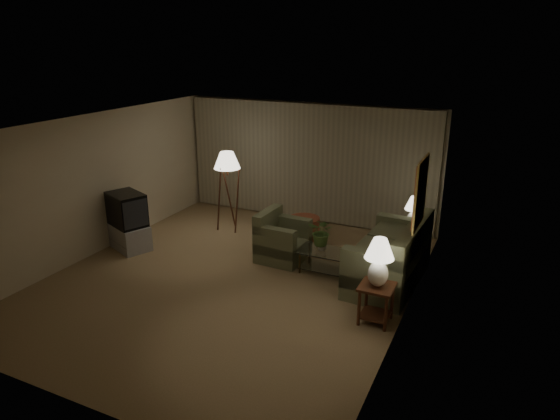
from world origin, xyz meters
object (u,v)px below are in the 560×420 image
at_px(ottoman, 304,228).
at_px(vase, 322,246).
at_px(armchair, 283,241).
at_px(table_lamp_far, 414,210).
at_px(crt_tv, 127,209).
at_px(side_table_far, 412,237).
at_px(side_table_near, 376,297).
at_px(floor_lamp, 228,190).
at_px(table_lamp_near, 379,258).
at_px(sofa, 388,258).
at_px(coffee_table, 329,259).
at_px(tv_cabinet, 129,236).

xyz_separation_m(ottoman, vase, (0.92, -1.39, 0.28)).
height_order(armchair, table_lamp_far, table_lamp_far).
xyz_separation_m(table_lamp_far, crt_tv, (-5.20, -1.99, -0.14)).
bearing_deg(side_table_far, ottoman, 179.10).
bearing_deg(crt_tv, side_table_near, 16.17).
distance_m(armchair, floor_lamp, 2.03).
bearing_deg(table_lamp_near, vase, 136.81).
xyz_separation_m(floor_lamp, vase, (2.59, -1.11, -0.42)).
xyz_separation_m(side_table_far, crt_tv, (-5.20, -1.99, 0.43)).
height_order(side_table_near, ottoman, side_table_near).
distance_m(sofa, coffee_table, 1.05).
bearing_deg(side_table_near, floor_lamp, 148.98).
bearing_deg(ottoman, vase, -56.50).
xyz_separation_m(crt_tv, floor_lamp, (1.28, 1.74, 0.09)).
xyz_separation_m(side_table_near, tv_cabinet, (-5.20, 0.61, -0.16)).
height_order(table_lamp_near, tv_cabinet, table_lamp_near).
relative_size(table_lamp_far, tv_cabinet, 0.61).
xyz_separation_m(sofa, armchair, (-2.04, 0.10, -0.07)).
height_order(sofa, side_table_near, sofa).
bearing_deg(coffee_table, side_table_near, -46.61).
relative_size(coffee_table, ottoman, 1.65).
relative_size(crt_tv, vase, 5.35).
distance_m(sofa, table_lamp_far, 1.36).
relative_size(tv_cabinet, vase, 5.96).
relative_size(side_table_near, coffee_table, 0.55).
xyz_separation_m(sofa, vase, (-1.18, -0.10, 0.06)).
xyz_separation_m(sofa, ottoman, (-2.10, 1.29, -0.22)).
bearing_deg(coffee_table, sofa, 5.54).
relative_size(ottoman, vase, 3.87).
xyz_separation_m(side_table_near, crt_tv, (-5.20, 0.61, 0.42)).
relative_size(coffee_table, vase, 6.39).
bearing_deg(floor_lamp, crt_tv, -126.31).
bearing_deg(tv_cabinet, ottoman, 57.31).
bearing_deg(table_lamp_far, crt_tv, -159.10).
bearing_deg(table_lamp_near, coffee_table, 133.39).
xyz_separation_m(side_table_near, table_lamp_near, (0.00, 0.00, 0.63)).
height_order(sofa, side_table_far, sofa).
relative_size(side_table_near, side_table_far, 1.00).
xyz_separation_m(coffee_table, crt_tv, (-4.02, -0.64, 0.55)).
relative_size(side_table_far, ottoman, 0.91).
height_order(tv_cabinet, vase, vase).
relative_size(sofa, floor_lamp, 1.21).
bearing_deg(side_table_far, sofa, -96.84).
xyz_separation_m(coffee_table, tv_cabinet, (-4.02, -0.64, -0.03)).
height_order(tv_cabinet, ottoman, tv_cabinet).
relative_size(table_lamp_far, ottoman, 0.93).
xyz_separation_m(table_lamp_far, vase, (-1.33, -1.35, -0.46)).
height_order(table_lamp_near, ottoman, table_lamp_near).
bearing_deg(side_table_near, coffee_table, 133.39).
bearing_deg(armchair, side_table_far, -59.97).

